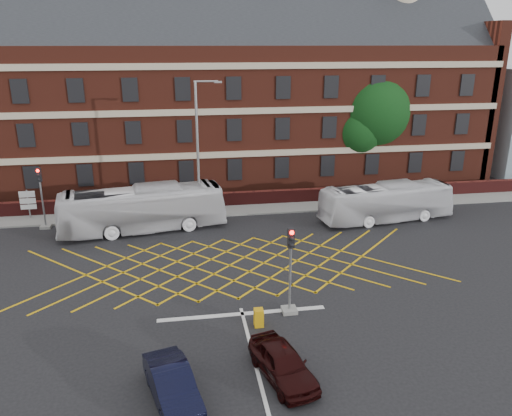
{
  "coord_description": "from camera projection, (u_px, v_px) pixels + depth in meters",
  "views": [
    {
      "loc": [
        -2.67,
        -24.19,
        12.24
      ],
      "look_at": [
        1.46,
        1.5,
        3.59
      ],
      "focal_mm": 35.0,
      "sensor_mm": 36.0,
      "label": 1
    }
  ],
  "objects": [
    {
      "name": "far_pavement",
      "position": [
        215.0,
        210.0,
        38.16
      ],
      "size": [
        60.0,
        3.0,
        0.12
      ],
      "primitive_type": "cube",
      "color": "slate",
      "rests_on": "ground"
    },
    {
      "name": "ground",
      "position": [
        234.0,
        281.0,
        26.93
      ],
      "size": [
        120.0,
        120.0,
        0.0
      ],
      "primitive_type": "plane",
      "color": "black",
      "rests_on": "ground"
    },
    {
      "name": "deciduous_tree",
      "position": [
        370.0,
        116.0,
        44.18
      ],
      "size": [
        7.34,
        6.95,
        10.0
      ],
      "color": "black",
      "rests_on": "ground"
    },
    {
      "name": "boundary_wall",
      "position": [
        214.0,
        200.0,
        38.94
      ],
      "size": [
        56.0,
        0.5,
        1.1
      ],
      "primitive_type": "cube",
      "color": "#4C1514",
      "rests_on": "ground"
    },
    {
      "name": "street_lamp",
      "position": [
        200.0,
        175.0,
        34.57
      ],
      "size": [
        2.25,
        1.0,
        9.88
      ],
      "color": "slate",
      "rests_on": "ground"
    },
    {
      "name": "car_maroon",
      "position": [
        283.0,
        363.0,
        18.97
      ],
      "size": [
        2.48,
        4.09,
        1.3
      ],
      "primitive_type": "imported",
      "rotation": [
        0.0,
        0.0,
        0.26
      ],
      "color": "black",
      "rests_on": "ground"
    },
    {
      "name": "traffic_light_near",
      "position": [
        290.0,
        279.0,
        23.27
      ],
      "size": [
        0.7,
        0.7,
        4.27
      ],
      "color": "slate",
      "rests_on": "ground"
    },
    {
      "name": "utility_cabinet",
      "position": [
        259.0,
        318.0,
        22.53
      ],
      "size": [
        0.41,
        0.42,
        0.84
      ],
      "primitive_type": "cube",
      "color": "#CC930C",
      "rests_on": "ground"
    },
    {
      "name": "box_junction_hatching",
      "position": [
        230.0,
        265.0,
        28.8
      ],
      "size": [
        8.22,
        8.22,
        0.02
      ],
      "primitive_type": "cube",
      "rotation": [
        0.0,
        0.0,
        0.79
      ],
      "color": "#CC990C",
      "rests_on": "ground"
    },
    {
      "name": "bus_left",
      "position": [
        142.0,
        209.0,
        33.71
      ],
      "size": [
        11.38,
        4.28,
        3.1
      ],
      "primitive_type": "imported",
      "rotation": [
        0.0,
        0.0,
        1.73
      ],
      "color": "silver",
      "rests_on": "ground"
    },
    {
      "name": "centre_line",
      "position": [
        267.0,
        408.0,
        17.56
      ],
      "size": [
        0.15,
        14.0,
        0.02
      ],
      "primitive_type": "cube",
      "color": "silver",
      "rests_on": "ground"
    },
    {
      "name": "car_navy",
      "position": [
        172.0,
        385.0,
        17.76
      ],
      "size": [
        2.33,
        4.15,
        1.3
      ],
      "primitive_type": "imported",
      "rotation": [
        0.0,
        0.0,
        0.26
      ],
      "color": "black",
      "rests_on": "ground"
    },
    {
      "name": "bus_right",
      "position": [
        386.0,
        202.0,
        35.7
      ],
      "size": [
        9.99,
        3.56,
        2.72
      ],
      "primitive_type": "imported",
      "rotation": [
        0.0,
        0.0,
        1.7
      ],
      "color": "silver",
      "rests_on": "ground"
    },
    {
      "name": "victorian_building",
      "position": [
        207.0,
        94.0,
        45.1
      ],
      "size": [
        51.0,
        12.17,
        20.4
      ],
      "color": "#5A2217",
      "rests_on": "ground"
    },
    {
      "name": "traffic_light_far",
      "position": [
        43.0,
        204.0,
        34.07
      ],
      "size": [
        0.7,
        0.7,
        4.27
      ],
      "color": "slate",
      "rests_on": "ground"
    },
    {
      "name": "stop_line",
      "position": [
        242.0,
        314.0,
        23.65
      ],
      "size": [
        8.0,
        0.3,
        0.02
      ],
      "primitive_type": "cube",
      "color": "silver",
      "rests_on": "ground"
    },
    {
      "name": "direction_signs",
      "position": [
        28.0,
        201.0,
        35.9
      ],
      "size": [
        1.1,
        0.16,
        2.2
      ],
      "color": "gray",
      "rests_on": "ground"
    }
  ]
}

